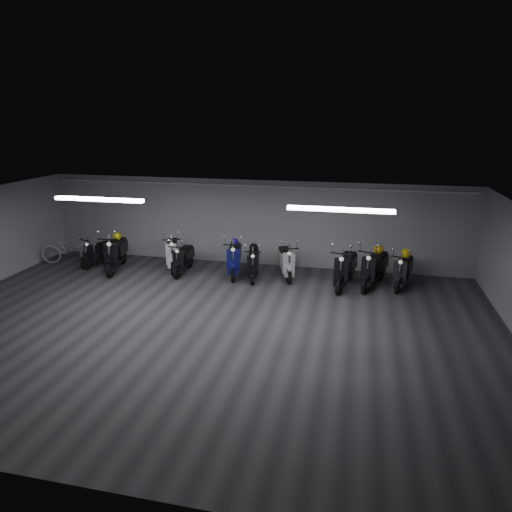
% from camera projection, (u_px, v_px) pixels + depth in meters
% --- Properties ---
extents(floor, '(14.00, 10.00, 0.01)m').
position_uv_depth(floor, '(203.00, 327.00, 10.83)').
color(floor, '#323234').
rests_on(floor, ground).
extents(ceiling, '(14.00, 10.00, 0.01)m').
position_uv_depth(ceiling, '(198.00, 210.00, 10.01)').
color(ceiling, slate).
rests_on(ceiling, ground).
extents(back_wall, '(14.00, 0.01, 2.80)m').
position_uv_depth(back_wall, '(251.00, 223.00, 15.09)').
color(back_wall, '#9F9FA2').
rests_on(back_wall, ground).
extents(front_wall, '(14.00, 0.01, 2.80)m').
position_uv_depth(front_wall, '(68.00, 396.00, 5.75)').
color(front_wall, '#9F9FA2').
rests_on(front_wall, ground).
extents(fluor_strip_left, '(2.40, 0.18, 0.08)m').
position_uv_depth(fluor_strip_left, '(99.00, 199.00, 11.59)').
color(fluor_strip_left, white).
rests_on(fluor_strip_left, ceiling).
extents(fluor_strip_right, '(2.40, 0.18, 0.08)m').
position_uv_depth(fluor_strip_right, '(340.00, 210.00, 10.33)').
color(fluor_strip_right, white).
rests_on(fluor_strip_right, ceiling).
extents(conduit, '(13.60, 0.05, 0.05)m').
position_uv_depth(conduit, '(251.00, 186.00, 14.65)').
color(conduit, white).
rests_on(conduit, back_wall).
extents(scooter_0, '(1.05, 1.72, 1.21)m').
position_uv_depth(scooter_0, '(99.00, 248.00, 15.10)').
color(scooter_0, black).
rests_on(scooter_0, floor).
extents(scooter_1, '(1.08, 2.10, 1.49)m').
position_uv_depth(scooter_1, '(115.00, 248.00, 14.60)').
color(scooter_1, black).
rests_on(scooter_1, floor).
extents(scooter_2, '(1.28, 1.99, 1.40)m').
position_uv_depth(scooter_2, '(172.00, 248.00, 14.76)').
color(scooter_2, silver).
rests_on(scooter_2, floor).
extents(scooter_3, '(0.60, 1.68, 1.24)m').
position_uv_depth(scooter_3, '(183.00, 254.00, 14.36)').
color(scooter_3, black).
rests_on(scooter_3, floor).
extents(scooter_4, '(1.00, 2.00, 1.42)m').
position_uv_depth(scooter_4, '(234.00, 253.00, 14.17)').
color(scooter_4, navy).
rests_on(scooter_4, floor).
extents(scooter_5, '(0.85, 1.74, 1.24)m').
position_uv_depth(scooter_5, '(253.00, 259.00, 13.89)').
color(scooter_5, black).
rests_on(scooter_5, floor).
extents(scooter_6, '(1.13, 1.89, 1.34)m').
position_uv_depth(scooter_6, '(286.00, 256.00, 13.96)').
color(scooter_6, '#AFAFB3').
rests_on(scooter_6, floor).
extents(scooter_7, '(1.02, 2.06, 1.47)m').
position_uv_depth(scooter_7, '(346.00, 263.00, 13.14)').
color(scooter_7, black).
rests_on(scooter_7, floor).
extents(scooter_8, '(1.29, 2.10, 1.49)m').
position_uv_depth(scooter_8, '(375.00, 262.00, 13.16)').
color(scooter_8, black).
rests_on(scooter_8, floor).
extents(scooter_9, '(1.04, 1.87, 1.32)m').
position_uv_depth(scooter_9, '(403.00, 266.00, 13.14)').
color(scooter_9, black).
rests_on(scooter_9, floor).
extents(bicycle, '(2.01, 1.15, 1.23)m').
position_uv_depth(bicycle, '(70.00, 245.00, 15.34)').
color(bicycle, silver).
rests_on(bicycle, floor).
extents(helmet_0, '(0.28, 0.28, 0.28)m').
position_uv_depth(helmet_0, '(379.00, 249.00, 13.29)').
color(helmet_0, '#BE860B').
rests_on(helmet_0, scooter_8).
extents(helmet_1, '(0.27, 0.27, 0.27)m').
position_uv_depth(helmet_1, '(254.00, 248.00, 14.03)').
color(helmet_1, black).
rests_on(helmet_1, scooter_5).
extents(helmet_2, '(0.29, 0.29, 0.29)m').
position_uv_depth(helmet_2, '(406.00, 253.00, 13.26)').
color(helmet_2, yellow).
rests_on(helmet_2, scooter_9).
extents(helmet_3, '(0.27, 0.27, 0.27)m').
position_uv_depth(helmet_3, '(117.00, 236.00, 14.77)').
color(helmet_3, '#CEC60C').
rests_on(helmet_3, scooter_1).
extents(helmet_4, '(0.23, 0.23, 0.23)m').
position_uv_depth(helmet_4, '(235.00, 242.00, 14.34)').
color(helmet_4, '#260E9F').
rests_on(helmet_4, scooter_4).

